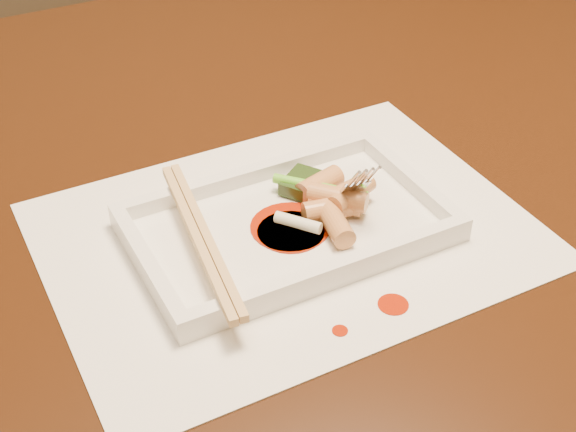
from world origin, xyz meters
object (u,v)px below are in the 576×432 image
plate_base (288,229)px  chopstick_a (196,238)px  placemat (288,234)px  fork (352,120)px  table (272,235)px

plate_base → chopstick_a: size_ratio=1.28×
placemat → chopstick_a: bearing=180.0°
fork → table: bearing=104.7°
plate_base → fork: size_ratio=1.86×
chopstick_a → table: bearing=43.5°
placemat → chopstick_a: chopstick_a is taller
table → plate_base: (-0.04, -0.12, 0.11)m
chopstick_a → plate_base: bearing=0.0°
plate_base → chopstick_a: chopstick_a is taller
table → chopstick_a: 0.22m
table → fork: fork is taller
plate_base → table: bearing=69.9°
table → chopstick_a: chopstick_a is taller
table → plate_base: bearing=-110.1°
table → placemat: placemat is taller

